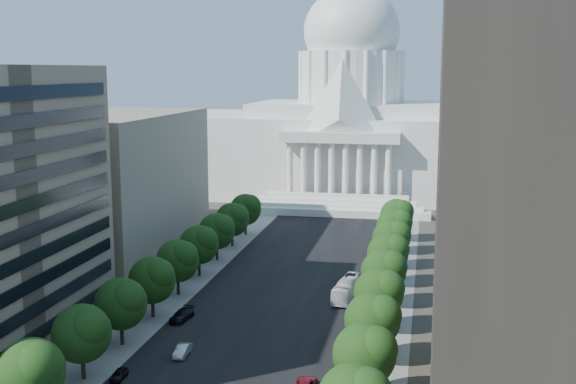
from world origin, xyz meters
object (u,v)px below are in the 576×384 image
Objects in this scene: city_bus at (348,289)px; car_dark_a at (119,374)px; car_silver at (182,351)px; car_dark_b at (182,315)px.

car_dark_a is at bearing -115.56° from city_bus.
city_bus reaches higher than car_dark_a.
car_dark_a is 10.45m from car_silver.
car_silver is at bearing -63.02° from car_dark_b.
city_bus is at bearing 40.43° from car_dark_b.
car_dark_b is 0.46× the size of city_bus.
car_silver is 0.80× the size of car_dark_b.
city_bus is at bearing 55.99° from car_dark_a.
car_silver is at bearing 57.69° from car_dark_a.
car_dark_a is 0.66× the size of car_dark_b.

